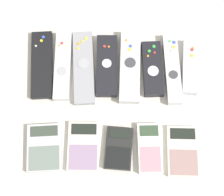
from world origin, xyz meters
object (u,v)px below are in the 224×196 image
at_px(remote_0, 40,64).
at_px(calculator_1, 82,146).
at_px(remote_3, 105,66).
at_px(calculator_4, 181,151).
at_px(remote_1, 61,66).
at_px(remote_7, 188,67).
at_px(calculator_0, 43,148).
at_px(calculator_2, 117,148).
at_px(calculator_3, 148,148).
at_px(remote_2, 82,67).
at_px(remote_5, 151,69).
at_px(remote_4, 128,67).
at_px(remote_6, 170,69).

xyz_separation_m(remote_0, calculator_1, (0.13, -0.23, -0.00)).
distance_m(remote_3, calculator_4, 0.31).
distance_m(remote_1, remote_7, 0.35).
xyz_separation_m(calculator_0, calculator_2, (0.19, 0.00, -0.00)).
xyz_separation_m(remote_3, calculator_4, (0.20, -0.24, -0.00)).
xyz_separation_m(remote_7, calculator_2, (-0.20, -0.23, -0.00)).
height_order(remote_1, calculator_1, remote_1).
distance_m(remote_3, remote_7, 0.23).
bearing_deg(calculator_2, remote_1, 128.44).
distance_m(remote_7, calculator_3, 0.26).
bearing_deg(remote_0, calculator_3, -41.82).
distance_m(remote_3, calculator_1, 0.23).
distance_m(remote_1, remote_2, 0.06).
relative_size(remote_0, calculator_3, 1.53).
distance_m(remote_7, calculator_2, 0.30).
bearing_deg(remote_5, remote_0, 175.55).
distance_m(remote_4, calculator_0, 0.32).
height_order(remote_4, calculator_3, remote_4).
xyz_separation_m(remote_2, calculator_2, (0.10, -0.22, -0.00)).
relative_size(remote_1, calculator_2, 1.75).
xyz_separation_m(remote_4, calculator_0, (-0.22, -0.23, -0.00)).
distance_m(remote_2, calculator_3, 0.29).
relative_size(calculator_0, calculator_1, 1.00).
distance_m(remote_0, remote_4, 0.25).
xyz_separation_m(remote_1, remote_7, (0.35, 0.00, 0.00)).
xyz_separation_m(remote_1, remote_5, (0.25, -0.01, 0.00)).
height_order(remote_0, calculator_1, remote_0).
bearing_deg(remote_6, remote_5, 177.58).
xyz_separation_m(remote_1, calculator_2, (0.16, -0.23, -0.00)).
bearing_deg(remote_0, remote_1, -8.21).
height_order(remote_6, calculator_3, remote_6).
height_order(remote_0, calculator_4, remote_0).
xyz_separation_m(remote_4, calculator_4, (0.14, -0.23, -0.01)).
bearing_deg(remote_4, calculator_3, -76.13).
bearing_deg(calculator_2, calculator_0, -175.83).
distance_m(remote_5, calculator_0, 0.36).
height_order(calculator_1, calculator_3, calculator_3).
height_order(remote_3, calculator_0, remote_3).
distance_m(remote_0, remote_6, 0.36).
xyz_separation_m(remote_6, calculator_4, (0.02, -0.23, -0.00)).
height_order(remote_3, calculator_3, remote_3).
bearing_deg(remote_3, remote_7, -0.78).
distance_m(remote_2, remote_6, 0.25).
bearing_deg(remote_3, remote_5, -4.22).
xyz_separation_m(calculator_0, calculator_1, (0.10, 0.01, -0.00)).
distance_m(remote_0, calculator_4, 0.45).
bearing_deg(remote_5, remote_4, 172.74).
relative_size(remote_0, calculator_4, 1.53).
xyz_separation_m(remote_5, calculator_2, (-0.09, -0.22, -0.00)).
distance_m(calculator_1, calculator_2, 0.09).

